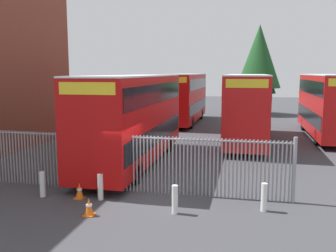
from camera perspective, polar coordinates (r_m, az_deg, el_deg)
name	(u,v)px	position (r m, az deg, el deg)	size (l,w,h in m)	color
ground_plane	(182,150)	(22.03, 2.23, -3.69)	(100.00, 100.00, 0.00)	#3D3D42
palisade_fence	(108,160)	(14.64, -9.27, -5.20)	(13.97, 0.14, 2.35)	gray
double_decker_bus_near_gate	(134,116)	(18.48, -5.26, 1.59)	(2.54, 10.81, 4.42)	#B70C0C
double_decker_bus_behind_fence_left	(247,105)	(24.73, 12.03, 3.13)	(2.54, 10.81, 4.42)	red
double_decker_bus_behind_fence_right	(327,103)	(28.37, 23.31, 3.27)	(2.54, 10.81, 4.42)	red
double_decker_bus_far_back	(185,96)	(33.58, 2.61, 4.61)	(2.54, 10.81, 4.42)	#B70C0C
bollard_near_left	(42,184)	(14.55, -18.76, -8.49)	(0.20, 0.20, 0.95)	silver
bollard_center_front	(100,187)	(13.73, -10.36, -9.18)	(0.20, 0.20, 0.95)	silver
bollard_near_right	(175,199)	(12.24, 1.06, -11.24)	(0.20, 0.20, 0.95)	silver
bollard_far_right	(264,197)	(12.84, 14.56, -10.56)	(0.20, 0.20, 0.95)	silver
traffic_cone_by_gate	(89,207)	(12.40, -12.05, -12.08)	(0.34, 0.34, 0.59)	orange
traffic_cone_mid_forecourt	(79,191)	(14.05, -13.46, -9.66)	(0.34, 0.34, 0.59)	orange
tree_tall_back	(259,56)	(41.15, 13.85, 10.35)	(4.65, 4.65, 9.56)	#4C3823
tree_short_side	(259,68)	(42.24, 13.81, 8.59)	(3.79, 3.79, 7.70)	#4C3823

